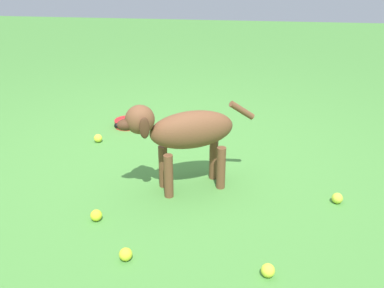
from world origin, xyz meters
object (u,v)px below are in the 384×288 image
(tennis_ball_1, at_px, (337,198))
(tennis_ball_4, at_px, (268,270))
(tennis_ball_0, at_px, (96,215))
(tennis_ball_2, at_px, (126,254))
(dog, at_px, (184,132))
(tennis_ball_3, at_px, (98,138))
(water_bowl, at_px, (127,123))

(tennis_ball_1, distance_m, tennis_ball_4, 0.81)
(tennis_ball_0, height_order, tennis_ball_1, same)
(tennis_ball_2, bearing_deg, dog, 75.40)
(dog, relative_size, tennis_ball_4, 12.23)
(tennis_ball_3, xyz_separation_m, tennis_ball_4, (1.29, -1.35, 0.00))
(tennis_ball_4, bearing_deg, dog, 124.28)
(tennis_ball_3, bearing_deg, dog, -37.78)
(tennis_ball_1, bearing_deg, tennis_ball_4, -122.62)
(tennis_ball_0, distance_m, water_bowl, 1.39)
(tennis_ball_2, bearing_deg, tennis_ball_0, 130.48)
(tennis_ball_1, xyz_separation_m, tennis_ball_4, (-0.44, -0.68, 0.00))
(dog, xyz_separation_m, water_bowl, (-0.65, 0.96, -0.36))
(tennis_ball_1, xyz_separation_m, water_bowl, (-1.59, 1.02, -0.00))
(tennis_ball_1, relative_size, tennis_ball_2, 1.00)
(tennis_ball_2, distance_m, tennis_ball_3, 1.46)
(water_bowl, bearing_deg, tennis_ball_0, -81.59)
(tennis_ball_4, relative_size, water_bowl, 0.30)
(dog, bearing_deg, water_bowl, -81.57)
(tennis_ball_2, bearing_deg, tennis_ball_1, 30.37)
(dog, height_order, tennis_ball_2, dog)
(dog, bearing_deg, tennis_ball_2, 49.96)
(dog, xyz_separation_m, tennis_ball_4, (0.50, -0.74, -0.36))
(dog, bearing_deg, tennis_ball_4, 98.84)
(tennis_ball_1, distance_m, water_bowl, 1.88)
(tennis_ball_0, xyz_separation_m, tennis_ball_3, (-0.35, 1.03, 0.00))
(tennis_ball_0, xyz_separation_m, tennis_ball_1, (1.38, 0.36, 0.00))
(dog, relative_size, tennis_ball_0, 12.23)
(dog, relative_size, tennis_ball_3, 12.23)
(tennis_ball_2, xyz_separation_m, tennis_ball_4, (0.69, -0.02, 0.00))
(tennis_ball_0, relative_size, tennis_ball_2, 1.00)
(tennis_ball_0, distance_m, tennis_ball_2, 0.39)
(tennis_ball_1, relative_size, water_bowl, 0.30)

